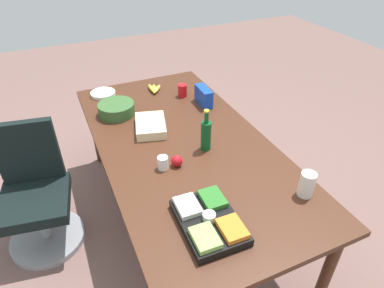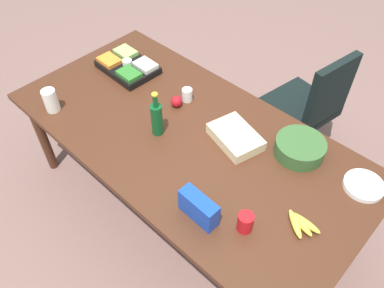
# 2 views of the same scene
# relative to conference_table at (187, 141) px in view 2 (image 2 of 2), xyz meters

# --- Properties ---
(ground_plane) EXTENTS (10.00, 10.00, 0.00)m
(ground_plane) POSITION_rel_conference_table_xyz_m (0.00, 0.00, -0.70)
(ground_plane) COLOR #775750
(conference_table) EXTENTS (2.32, 1.17, 0.77)m
(conference_table) POSITION_rel_conference_table_xyz_m (0.00, 0.00, 0.00)
(conference_table) COLOR #452416
(conference_table) RESTS_ON ground
(office_chair) EXTENTS (0.56, 0.56, 0.96)m
(office_chair) POSITION_rel_conference_table_xyz_m (0.26, 1.07, -0.33)
(office_chair) COLOR gray
(office_chair) RESTS_ON ground
(wine_bottle) EXTENTS (0.08, 0.08, 0.31)m
(wine_bottle) POSITION_rel_conference_table_xyz_m (-0.14, -0.11, 0.18)
(wine_bottle) COLOR #0E4B22
(wine_bottle) RESTS_ON conference_table
(chip_bag_blue) EXTENTS (0.22, 0.09, 0.15)m
(chip_bag_blue) POSITION_rel_conference_table_xyz_m (0.46, -0.39, 0.14)
(chip_bag_blue) COLOR #143FB0
(chip_bag_blue) RESTS_ON conference_table
(red_solo_cup) EXTENTS (0.09, 0.09, 0.11)m
(red_solo_cup) POSITION_rel_conference_table_xyz_m (0.68, -0.28, 0.12)
(red_solo_cup) COLOR red
(red_solo_cup) RESTS_ON conference_table
(banana_bunch) EXTENTS (0.20, 0.13, 0.04)m
(banana_bunch) POSITION_rel_conference_table_xyz_m (0.87, -0.08, 0.09)
(banana_bunch) COLOR yellow
(banana_bunch) RESTS_ON conference_table
(mayo_jar) EXTENTS (0.10, 0.10, 0.16)m
(mayo_jar) POSITION_rel_conference_table_xyz_m (-0.79, -0.45, 0.14)
(mayo_jar) COLOR white
(mayo_jar) RESTS_ON conference_table
(veggie_tray) EXTENTS (0.43, 0.31, 0.09)m
(veggie_tray) POSITION_rel_conference_table_xyz_m (-0.77, 0.18, 0.10)
(veggie_tray) COLOR black
(veggie_tray) RESTS_ON conference_table
(apple_red) EXTENTS (0.08, 0.08, 0.08)m
(apple_red) POSITION_rel_conference_table_xyz_m (-0.23, 0.14, 0.10)
(apple_red) COLOR #B4121B
(apple_red) RESTS_ON conference_table
(sheet_cake) EXTENTS (0.37, 0.30, 0.07)m
(sheet_cake) POSITION_rel_conference_table_xyz_m (0.26, 0.16, 0.10)
(sheet_cake) COLOR beige
(sheet_cake) RESTS_ON conference_table
(paper_cup) EXTENTS (0.09, 0.09, 0.09)m
(paper_cup) POSITION_rel_conference_table_xyz_m (-0.22, 0.23, 0.11)
(paper_cup) COLOR white
(paper_cup) RESTS_ON conference_table
(salad_bowl) EXTENTS (0.36, 0.36, 0.10)m
(salad_bowl) POSITION_rel_conference_table_xyz_m (0.60, 0.34, 0.11)
(salad_bowl) COLOR #335A2C
(salad_bowl) RESTS_ON conference_table
(paper_plate_stack) EXTENTS (0.27, 0.27, 0.03)m
(paper_plate_stack) POSITION_rel_conference_table_xyz_m (0.99, 0.37, 0.08)
(paper_plate_stack) COLOR white
(paper_plate_stack) RESTS_ON conference_table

